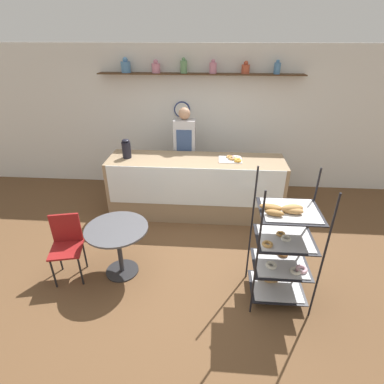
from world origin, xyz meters
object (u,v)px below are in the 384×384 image
(cafe_chair, at_px, (67,241))
(person_worker, at_px, (185,151))
(pastry_rack, at_px, (282,248))
(cafe_table, at_px, (118,239))
(donut_tray_counter, at_px, (233,159))
(coffee_carafe, at_px, (126,149))

(cafe_chair, bearing_deg, person_worker, 45.87)
(pastry_rack, height_order, cafe_chair, pastry_rack)
(cafe_table, relative_size, donut_tray_counter, 2.13)
(person_worker, relative_size, coffee_carafe, 5.47)
(donut_tray_counter, bearing_deg, person_worker, 148.89)
(person_worker, relative_size, cafe_table, 2.21)
(person_worker, bearing_deg, coffee_carafe, -149.63)
(coffee_carafe, relative_size, donut_tray_counter, 0.86)
(donut_tray_counter, bearing_deg, coffee_carafe, -179.12)
(person_worker, height_order, cafe_table, person_worker)
(person_worker, distance_m, donut_tray_counter, 0.98)
(cafe_table, relative_size, cafe_chair, 0.92)
(pastry_rack, relative_size, person_worker, 0.91)
(cafe_table, relative_size, coffee_carafe, 2.48)
(pastry_rack, bearing_deg, cafe_chair, 175.55)
(cafe_table, bearing_deg, cafe_chair, -174.40)
(pastry_rack, distance_m, cafe_chair, 2.63)
(pastry_rack, bearing_deg, coffee_carafe, 140.43)
(cafe_table, xyz_separation_m, cafe_chair, (-0.65, -0.06, -0.02))
(person_worker, bearing_deg, pastry_rack, -60.96)
(cafe_chair, distance_m, coffee_carafe, 1.80)
(pastry_rack, height_order, coffee_carafe, pastry_rack)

